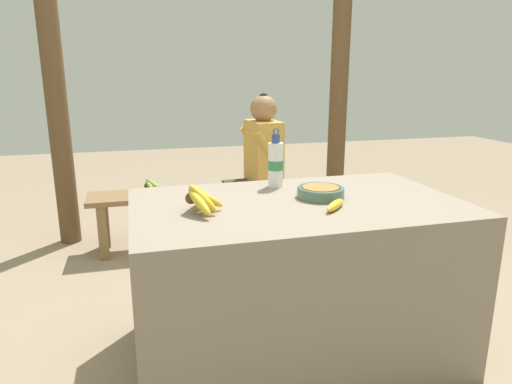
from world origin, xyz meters
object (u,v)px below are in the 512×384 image
Objects in this scene: loose_banana_front at (335,205)px; seated_vendor at (258,158)px; wooden_bench at (218,197)px; water_bottle at (276,164)px; serving_bowl at (321,191)px; banana_bunch_green at (152,186)px; support_post_far at (339,88)px; support_post_near at (55,91)px; banana_bunch_ripe at (200,198)px.

seated_vendor is at bearing 85.75° from loose_banana_front.
loose_banana_front reaches higher than wooden_bench.
seated_vendor is (0.23, 1.17, -0.20)m from water_bottle.
water_bottle is (-0.13, 0.24, 0.08)m from serving_bowl.
serving_bowl is 0.93× the size of banana_bunch_green.
banana_bunch_green is at bearing -179.63° from wooden_bench.
serving_bowl is 0.09× the size of support_post_far.
seated_vendor is 0.49× the size of support_post_near.
serving_bowl is at bearing -116.98° from support_post_far.
support_post_near is (-1.38, 0.36, 0.49)m from seated_vendor.
loose_banana_front is at bearing -11.57° from banana_bunch_ripe.
water_bottle is at bearing -53.09° from support_post_near.
banana_bunch_green is at bearing 94.87° from banana_bunch_ripe.
support_post_near reaches higher than banana_bunch_ripe.
banana_bunch_green is (-0.53, 1.20, -0.36)m from water_bottle.
banana_bunch_ripe is 1.24× the size of banana_bunch_green.
support_post_far is (1.09, 0.32, 0.77)m from wooden_bench.
support_post_near reaches higher than loose_banana_front.
seated_vendor is (0.64, 1.48, -0.14)m from banana_bunch_ripe.
banana_bunch_ripe is at bearing 168.43° from loose_banana_front.
serving_bowl is 1.61m from banana_bunch_green.
support_post_far is at bearing 11.74° from banana_bunch_green.
support_post_near is at bearing 125.81° from serving_bowl.
serving_bowl is 0.18m from loose_banana_front.
loose_banana_front is 0.65× the size of banana_bunch_green.
support_post_near is at bearing 122.98° from loose_banana_front.
water_bottle is at bearing 105.51° from loose_banana_front.
loose_banana_front is 0.06× the size of support_post_far.
wooden_bench is (-0.18, 1.62, -0.38)m from loose_banana_front.
water_bottle is at bearing 118.14° from serving_bowl.
banana_bunch_green is 0.10× the size of support_post_near.
support_post_far reaches higher than water_bottle.
support_post_far is (1.43, 1.84, 0.35)m from banana_bunch_ripe.
banana_bunch_ripe is 0.54m from serving_bowl.
support_post_far reaches higher than banana_bunch_ripe.
support_post_far is (1.56, 0.32, 0.65)m from banana_bunch_green.
banana_bunch_ripe is at bearing -85.13° from banana_bunch_green.
support_post_far is (1.03, 1.53, 0.29)m from water_bottle.
seated_vendor reaches higher than banana_bunch_ripe.
banana_bunch_ripe is 0.15× the size of wooden_bench.
banana_bunch_green is 0.95m from support_post_near.
water_bottle is 1.28× the size of banana_bunch_green.
seated_vendor is (0.12, 1.59, -0.10)m from loose_banana_front.
serving_bowl is (0.53, 0.07, -0.03)m from banana_bunch_ripe.
support_post_far reaches higher than serving_bowl.
support_post_far reaches higher than seated_vendor.
support_post_near reaches higher than seated_vendor.
wooden_bench is (-0.19, 1.45, -0.39)m from serving_bowl.
banana_bunch_green is (-0.66, 1.44, -0.28)m from serving_bowl.
banana_bunch_ripe is 0.24× the size of seated_vendor.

